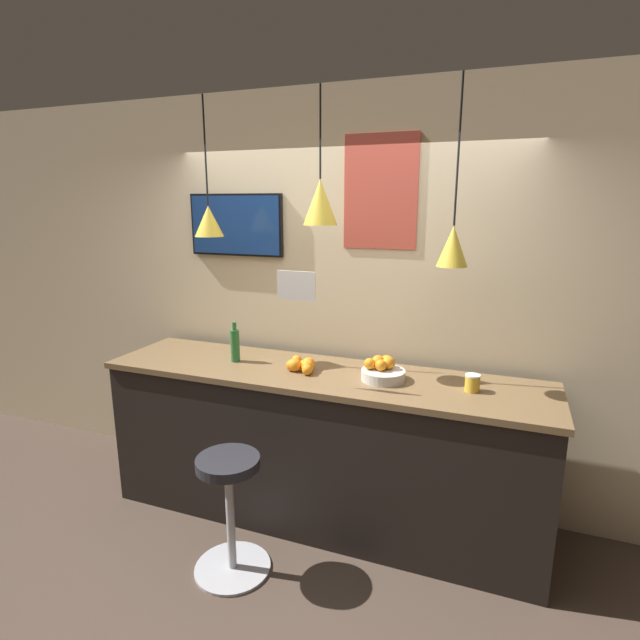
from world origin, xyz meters
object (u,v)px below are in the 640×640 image
(spread_jar, at_px, (472,383))
(juice_bottle, at_px, (235,345))
(bar_stool, at_px, (230,500))
(mounted_tv, at_px, (236,225))
(fruit_bowl, at_px, (383,371))

(spread_jar, bearing_deg, juice_bottle, -180.00)
(bar_stool, bearing_deg, mounted_tv, 115.85)
(spread_jar, height_order, mounted_tv, mounted_tv)
(juice_bottle, height_order, spread_jar, juice_bottle)
(juice_bottle, height_order, mounted_tv, mounted_tv)
(fruit_bowl, height_order, mounted_tv, mounted_tv)
(juice_bottle, bearing_deg, mounted_tv, 115.70)
(fruit_bowl, distance_m, juice_bottle, 1.05)
(fruit_bowl, bearing_deg, spread_jar, -0.73)
(mounted_tv, bearing_deg, bar_stool, -64.15)
(juice_bottle, xyz_separation_m, spread_jar, (1.58, 0.00, -0.07))
(fruit_bowl, relative_size, spread_jar, 2.69)
(spread_jar, xyz_separation_m, mounted_tv, (-1.78, 0.40, 0.86))
(bar_stool, height_order, mounted_tv, mounted_tv)
(fruit_bowl, relative_size, juice_bottle, 0.98)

